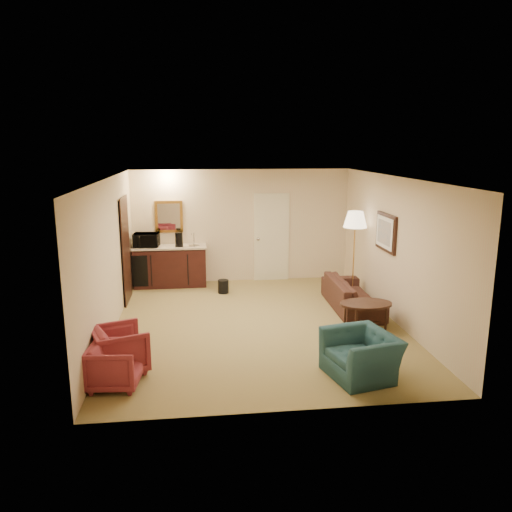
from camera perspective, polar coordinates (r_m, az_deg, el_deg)
The scene contains 12 objects.
ground at distance 9.02m, azimuth 0.13°, elevation -7.80°, with size 6.00×6.00×0.00m, color #96834C.
room_walls at distance 9.32m, azimuth -1.03°, elevation 3.79°, with size 5.02×6.01×2.61m.
wetbar_cabinet at distance 11.45m, azimuth -9.78°, elevation -1.13°, with size 1.64×0.58×0.92m, color #341310.
sofa at distance 9.91m, azimuth 10.96°, elevation -3.79°, with size 1.98×0.58×0.77m, color black.
teal_armchair at distance 7.12m, azimuth 11.93°, elevation -10.24°, with size 0.96×0.62×0.84m, color #224E55.
rose_chair_near at distance 7.38m, azimuth -15.28°, elevation -10.01°, with size 0.71×0.66×0.73m, color maroon.
rose_chair_far at distance 6.98m, azimuth -15.81°, elevation -11.73°, with size 0.64×0.60×0.66m, color maroon.
coffee_table at distance 8.81m, azimuth 12.38°, elevation -6.83°, with size 0.90×0.61×0.52m, color black.
floor_lamp at distance 10.56m, azimuth 11.11°, elevation 0.18°, with size 0.48×0.48×1.83m, color gold.
waste_bin at distance 10.83m, azimuth -3.76°, elevation -3.50°, with size 0.23×0.23×0.29m, color black.
microwave at distance 11.35m, azimuth -12.42°, elevation 1.97°, with size 0.55×0.30×0.37m, color black.
coffee_maker at distance 11.24m, azimuth -8.79°, elevation 1.87°, with size 0.17×0.17×0.31m, color black.
Camera 1 is at (-1.03, -8.39, 3.15)m, focal length 35.00 mm.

